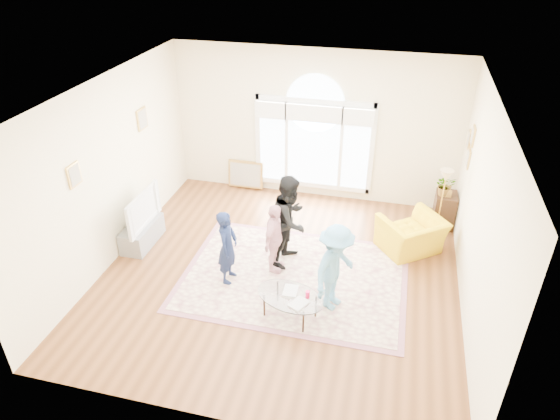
% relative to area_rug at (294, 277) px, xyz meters
% --- Properties ---
extents(ground, '(6.00, 6.00, 0.00)m').
position_rel_area_rug_xyz_m(ground, '(-0.26, 0.03, -0.01)').
color(ground, '#573117').
rests_on(ground, ground).
extents(room_shell, '(6.00, 6.00, 6.00)m').
position_rel_area_rug_xyz_m(room_shell, '(-0.25, 2.86, 1.56)').
color(room_shell, beige).
rests_on(room_shell, ground).
extents(area_rug, '(3.60, 2.60, 0.02)m').
position_rel_area_rug_xyz_m(area_rug, '(0.00, 0.00, 0.00)').
color(area_rug, beige).
rests_on(area_rug, ground).
extents(rug_border, '(3.80, 2.80, 0.01)m').
position_rel_area_rug_xyz_m(rug_border, '(-0.00, 0.00, -0.00)').
color(rug_border, '#905766').
rests_on(rug_border, ground).
extents(tv_console, '(0.45, 1.00, 0.42)m').
position_rel_area_rug_xyz_m(tv_console, '(-3.01, 0.33, 0.20)').
color(tv_console, gray).
rests_on(tv_console, ground).
extents(television, '(0.18, 1.16, 0.67)m').
position_rel_area_rug_xyz_m(television, '(-3.01, 0.33, 0.74)').
color(television, black).
rests_on(television, tv_console).
extents(coffee_table, '(1.24, 0.98, 0.54)m').
position_rel_area_rug_xyz_m(coffee_table, '(0.15, -0.97, 0.39)').
color(coffee_table, silver).
rests_on(coffee_table, ground).
extents(armchair, '(1.39, 1.37, 0.68)m').
position_rel_area_rug_xyz_m(armchair, '(1.90, 1.31, 0.33)').
color(armchair, yellow).
rests_on(armchair, ground).
extents(side_cabinet, '(0.40, 0.50, 0.70)m').
position_rel_area_rug_xyz_m(side_cabinet, '(2.52, 2.37, 0.34)').
color(side_cabinet, black).
rests_on(side_cabinet, ground).
extents(floor_lamp, '(0.32, 0.32, 1.51)m').
position_rel_area_rug_xyz_m(floor_lamp, '(2.36, 1.72, 1.27)').
color(floor_lamp, black).
rests_on(floor_lamp, ground).
extents(plant_pedestal, '(0.20, 0.20, 0.70)m').
position_rel_area_rug_xyz_m(plant_pedestal, '(2.44, 2.33, 0.34)').
color(plant_pedestal, white).
rests_on(plant_pedestal, ground).
extents(potted_plant, '(0.43, 0.40, 0.41)m').
position_rel_area_rug_xyz_m(potted_plant, '(2.44, 2.33, 0.90)').
color(potted_plant, '#33722D').
rests_on(potted_plant, plant_pedestal).
extents(leaning_picture, '(0.80, 0.14, 0.62)m').
position_rel_area_rug_xyz_m(leaning_picture, '(-1.78, 2.93, -0.01)').
color(leaning_picture, tan).
rests_on(leaning_picture, ground).
extents(child_navy, '(0.32, 0.48, 1.32)m').
position_rel_area_rug_xyz_m(child_navy, '(-1.06, -0.33, 0.67)').
color(child_navy, '#131D3E').
rests_on(child_navy, area_rug).
extents(child_black, '(0.79, 0.92, 1.66)m').
position_rel_area_rug_xyz_m(child_black, '(-0.19, 0.48, 0.84)').
color(child_black, black).
rests_on(child_black, area_rug).
extents(child_pink, '(0.38, 0.77, 1.28)m').
position_rel_area_rug_xyz_m(child_pink, '(-0.38, 0.13, 0.65)').
color(child_pink, '#EFA6B1').
rests_on(child_pink, area_rug).
extents(child_blue, '(0.88, 1.09, 1.47)m').
position_rel_area_rug_xyz_m(child_blue, '(0.75, -0.56, 0.75)').
color(child_blue, '#5897C0').
rests_on(child_blue, area_rug).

